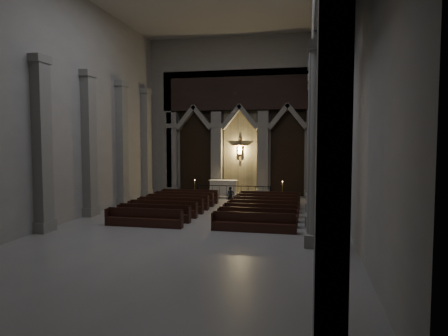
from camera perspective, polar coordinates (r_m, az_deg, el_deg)
name	(u,v)px	position (r m, az deg, el deg)	size (l,w,h in m)	color
room	(200,69)	(19.57, -3.51, 13.95)	(24.00, 24.10, 12.00)	#9B9893
sanctuary_wall	(240,109)	(30.65, 2.27, 8.47)	(14.00, 0.77, 12.00)	gray
right_arcade	(318,65)	(20.25, 13.23, 14.16)	(1.00, 24.00, 12.00)	gray
left_pilasters	(107,145)	(25.06, -16.37, 3.13)	(0.60, 13.00, 8.03)	gray
sanctuary_step	(237,196)	(29.92, 1.94, -3.97)	(8.50, 2.60, 0.15)	gray
altar	(223,187)	(30.15, -0.09, -2.74)	(2.11, 0.84, 1.07)	beige
altar_rail	(234,190)	(28.29, 1.39, -3.17)	(5.29, 0.09, 1.04)	black
candle_stand_left	(195,194)	(28.85, -4.21, -3.67)	(0.23, 0.23, 1.38)	#A68E33
candle_stand_right	(282,195)	(28.51, 8.34, -3.83)	(0.22, 0.22, 1.32)	#A68E33
pews	(216,209)	(22.83, -1.22, -5.93)	(9.34, 8.16, 0.88)	black
worshipper	(230,196)	(25.87, 0.93, -4.03)	(0.44, 0.29, 1.22)	black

